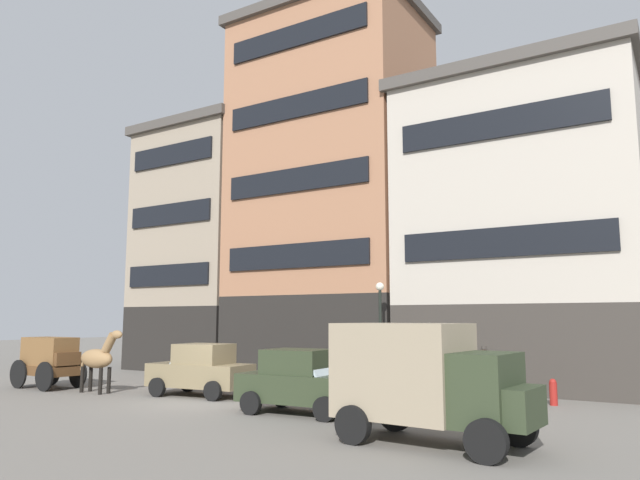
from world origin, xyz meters
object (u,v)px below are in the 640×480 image
cargo_wagon (50,359)px  sedan_light (301,381)px  pedestrian_officer (485,370)px  fire_hydrant_curbside (553,392)px  streetlamp_curbside (380,320)px  delivery_truck_near (427,378)px  draft_horse (98,358)px  sedan_dark (201,370)px

cargo_wagon → sedan_light: cargo_wagon is taller
pedestrian_officer → fire_hydrant_curbside: (2.18, -0.04, -0.55)m
streetlamp_curbside → fire_hydrant_curbside: streetlamp_curbside is taller
delivery_truck_near → fire_hydrant_curbside: (1.20, 7.60, -1.00)m
cargo_wagon → sedan_light: 11.97m
draft_horse → pedestrian_officer: (12.72, 5.69, -0.29)m
fire_hydrant_curbside → pedestrian_officer: bearing=178.9°
draft_horse → sedan_dark: size_ratio=0.61×
cargo_wagon → fire_hydrant_curbside: size_ratio=3.55×
cargo_wagon → delivery_truck_near: (16.65, -1.95, 0.28)m
streetlamp_curbside → fire_hydrant_curbside: 6.71m
fire_hydrant_curbside → streetlamp_curbside: bearing=175.2°
cargo_wagon → sedan_light: size_ratio=0.78×
delivery_truck_near → sedan_dark: (-9.87, 3.35, -0.51)m
cargo_wagon → sedan_dark: (6.77, 1.41, -0.23)m
draft_horse → pedestrian_officer: 13.94m
cargo_wagon → pedestrian_officer: bearing=20.0°
sedan_dark → pedestrian_officer: size_ratio=2.14×
delivery_truck_near → draft_horse: bearing=171.9°
draft_horse → delivery_truck_near: size_ratio=0.53×
cargo_wagon → pedestrian_officer: (15.67, 5.69, -0.17)m
cargo_wagon → sedan_light: (11.96, 0.05, -0.23)m
sedan_dark → draft_horse: bearing=-159.8°
delivery_truck_near → fire_hydrant_curbside: bearing=81.0°
sedan_dark → sedan_light: 5.37m
draft_horse → delivery_truck_near: bearing=-8.1°
draft_horse → sedan_dark: bearing=20.2°
cargo_wagon → delivery_truck_near: delivery_truck_near is taller
cargo_wagon → delivery_truck_near: bearing=-6.7°
draft_horse → streetlamp_curbside: (8.59, 6.18, 1.40)m
sedan_light → fire_hydrant_curbside: (5.88, 5.60, -0.49)m
draft_horse → fire_hydrant_curbside: (14.90, 5.65, -0.84)m
sedan_dark → streetlamp_curbside: bearing=45.0°
sedan_dark → sedan_light: size_ratio=1.01×
sedan_dark → pedestrian_officer: bearing=25.7°
draft_horse → sedan_dark: draft_horse is taller
delivery_truck_near → sedan_light: size_ratio=1.18×
cargo_wagon → fire_hydrant_curbside: 18.73m
sedan_dark → pedestrian_officer: (8.90, 4.28, 0.07)m
pedestrian_officer → fire_hydrant_curbside: pedestrian_officer is taller
sedan_light → cargo_wagon: bearing=-179.8°
fire_hydrant_curbside → draft_horse: bearing=-159.2°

